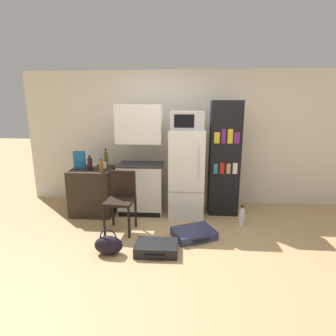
{
  "coord_description": "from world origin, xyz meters",
  "views": [
    {
      "loc": [
        0.09,
        -2.98,
        1.81
      ],
      "look_at": [
        -0.19,
        0.85,
        0.92
      ],
      "focal_mm": 28.0,
      "sensor_mm": 36.0,
      "label": 1
    }
  ],
  "objects_px": {
    "refrigerator": "(186,173)",
    "chair": "(121,195)",
    "bottle_olive_oil": "(106,159)",
    "water_bottle_front": "(242,217)",
    "bowl": "(94,165)",
    "bottle_amber_beer": "(101,166)",
    "kitchen_hutch": "(141,165)",
    "bookshelf": "(224,159)",
    "microwave": "(187,120)",
    "handbag": "(109,245)",
    "cereal_box": "(79,160)",
    "bottle_wine_dark": "(90,164)",
    "suitcase_small_flat": "(156,248)",
    "suitcase_large_flat": "(194,233)",
    "side_table": "(94,191)",
    "bottle_milk_white": "(105,165)"
  },
  "relations": [
    {
      "from": "cereal_box",
      "to": "handbag",
      "type": "bearing_deg",
      "value": -57.05
    },
    {
      "from": "suitcase_small_flat",
      "to": "bottle_milk_white",
      "type": "bearing_deg",
      "value": 127.52
    },
    {
      "from": "handbag",
      "to": "bowl",
      "type": "bearing_deg",
      "value": 114.46
    },
    {
      "from": "chair",
      "to": "microwave",
      "type": "bearing_deg",
      "value": 37.43
    },
    {
      "from": "refrigerator",
      "to": "chair",
      "type": "xyz_separation_m",
      "value": [
        -0.96,
        -0.64,
        -0.19
      ]
    },
    {
      "from": "cereal_box",
      "to": "water_bottle_front",
      "type": "relative_size",
      "value": 0.93
    },
    {
      "from": "bookshelf",
      "to": "bottle_amber_beer",
      "type": "bearing_deg",
      "value": -169.74
    },
    {
      "from": "bottle_amber_beer",
      "to": "suitcase_large_flat",
      "type": "xyz_separation_m",
      "value": [
        1.51,
        -0.59,
        -0.83
      ]
    },
    {
      "from": "side_table",
      "to": "refrigerator",
      "type": "xyz_separation_m",
      "value": [
        1.61,
        0.02,
        0.34
      ]
    },
    {
      "from": "bottle_wine_dark",
      "to": "cereal_box",
      "type": "bearing_deg",
      "value": 154.53
    },
    {
      "from": "bottle_wine_dark",
      "to": "cereal_box",
      "type": "relative_size",
      "value": 0.83
    },
    {
      "from": "bottle_olive_oil",
      "to": "water_bottle_front",
      "type": "height_order",
      "value": "bottle_olive_oil"
    },
    {
      "from": "cereal_box",
      "to": "suitcase_large_flat",
      "type": "relative_size",
      "value": 0.44
    },
    {
      "from": "bottle_wine_dark",
      "to": "microwave",
      "type": "bearing_deg",
      "value": 3.92
    },
    {
      "from": "bottle_olive_oil",
      "to": "suitcase_small_flat",
      "type": "xyz_separation_m",
      "value": [
        1.06,
        -1.47,
        -0.86
      ]
    },
    {
      "from": "suitcase_large_flat",
      "to": "chair",
      "type": "bearing_deg",
      "value": 145.42
    },
    {
      "from": "refrigerator",
      "to": "bowl",
      "type": "relative_size",
      "value": 12.13
    },
    {
      "from": "side_table",
      "to": "water_bottle_front",
      "type": "bearing_deg",
      "value": -8.0
    },
    {
      "from": "chair",
      "to": "suitcase_large_flat",
      "type": "distance_m",
      "value": 1.2
    },
    {
      "from": "chair",
      "to": "handbag",
      "type": "distance_m",
      "value": 0.83
    },
    {
      "from": "bottle_milk_white",
      "to": "handbag",
      "type": "bearing_deg",
      "value": -72.09
    },
    {
      "from": "refrigerator",
      "to": "water_bottle_front",
      "type": "xyz_separation_m",
      "value": [
        0.88,
        -0.37,
        -0.6
      ]
    },
    {
      "from": "bottle_olive_oil",
      "to": "water_bottle_front",
      "type": "xyz_separation_m",
      "value": [
        2.31,
        -0.56,
        -0.79
      ]
    },
    {
      "from": "water_bottle_front",
      "to": "kitchen_hutch",
      "type": "bearing_deg",
      "value": 165.46
    },
    {
      "from": "refrigerator",
      "to": "cereal_box",
      "type": "xyz_separation_m",
      "value": [
        -1.83,
        -0.01,
        0.21
      ]
    },
    {
      "from": "bottle_milk_white",
      "to": "suitcase_small_flat",
      "type": "height_order",
      "value": "bottle_milk_white"
    },
    {
      "from": "bottle_amber_beer",
      "to": "suitcase_small_flat",
      "type": "distance_m",
      "value": 1.67
    },
    {
      "from": "bottle_wine_dark",
      "to": "suitcase_large_flat",
      "type": "height_order",
      "value": "bottle_wine_dark"
    },
    {
      "from": "bottle_wine_dark",
      "to": "suitcase_large_flat",
      "type": "distance_m",
      "value": 2.06
    },
    {
      "from": "refrigerator",
      "to": "chair",
      "type": "relative_size",
      "value": 1.63
    },
    {
      "from": "bottle_olive_oil",
      "to": "suitcase_large_flat",
      "type": "bearing_deg",
      "value": -33.19
    },
    {
      "from": "bottle_amber_beer",
      "to": "kitchen_hutch",
      "type": "bearing_deg",
      "value": 26.34
    },
    {
      "from": "bottle_amber_beer",
      "to": "chair",
      "type": "distance_m",
      "value": 0.68
    },
    {
      "from": "kitchen_hutch",
      "to": "water_bottle_front",
      "type": "bearing_deg",
      "value": -14.54
    },
    {
      "from": "bottle_wine_dark",
      "to": "water_bottle_front",
      "type": "relative_size",
      "value": 0.77
    },
    {
      "from": "bottle_amber_beer",
      "to": "chair",
      "type": "xyz_separation_m",
      "value": [
        0.42,
        -0.4,
        -0.34
      ]
    },
    {
      "from": "kitchen_hutch",
      "to": "cereal_box",
      "type": "distance_m",
      "value": 1.05
    },
    {
      "from": "bookshelf",
      "to": "bottle_milk_white",
      "type": "height_order",
      "value": "bookshelf"
    },
    {
      "from": "kitchen_hutch",
      "to": "bottle_wine_dark",
      "type": "bearing_deg",
      "value": -168.3
    },
    {
      "from": "chair",
      "to": "suitcase_small_flat",
      "type": "height_order",
      "value": "chair"
    },
    {
      "from": "chair",
      "to": "handbag",
      "type": "height_order",
      "value": "chair"
    },
    {
      "from": "suitcase_small_flat",
      "to": "bookshelf",
      "type": "bearing_deg",
      "value": 53.44
    },
    {
      "from": "refrigerator",
      "to": "bookshelf",
      "type": "distance_m",
      "value": 0.69
    },
    {
      "from": "bowl",
      "to": "bottle_olive_oil",
      "type": "bearing_deg",
      "value": 6.74
    },
    {
      "from": "kitchen_hutch",
      "to": "bottle_olive_oil",
      "type": "height_order",
      "value": "kitchen_hutch"
    },
    {
      "from": "microwave",
      "to": "side_table",
      "type": "bearing_deg",
      "value": -179.19
    },
    {
      "from": "bookshelf",
      "to": "water_bottle_front",
      "type": "height_order",
      "value": "bookshelf"
    },
    {
      "from": "chair",
      "to": "handbag",
      "type": "xyz_separation_m",
      "value": [
        -0.0,
        -0.71,
        -0.42
      ]
    },
    {
      "from": "side_table",
      "to": "water_bottle_front",
      "type": "distance_m",
      "value": 2.52
    },
    {
      "from": "bottle_olive_oil",
      "to": "chair",
      "type": "xyz_separation_m",
      "value": [
        0.47,
        -0.83,
        -0.38
      ]
    }
  ]
}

